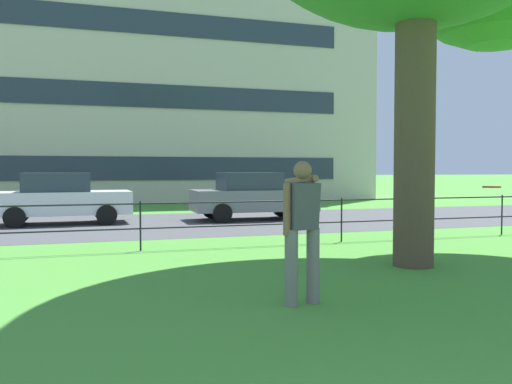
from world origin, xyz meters
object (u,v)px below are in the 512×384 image
(person_thrower, at_px, (302,227))
(frisbee, at_px, (492,187))
(car_grey_far_left, at_px, (253,196))
(apartment_building_background, at_px, (64,76))
(car_white_center, at_px, (61,198))

(person_thrower, relative_size, frisbee, 4.58)
(car_grey_far_left, xyz_separation_m, apartment_building_background, (-6.20, 16.03, 6.21))
(person_thrower, bearing_deg, car_grey_far_left, 75.57)
(person_thrower, bearing_deg, apartment_building_background, 97.31)
(car_white_center, bearing_deg, apartment_building_background, 91.07)
(car_white_center, height_order, apartment_building_background, apartment_building_background)
(person_thrower, relative_size, car_grey_far_left, 0.43)
(person_thrower, bearing_deg, car_white_center, 105.75)
(person_thrower, distance_m, frisbee, 3.59)
(apartment_building_background, bearing_deg, car_white_center, -88.93)
(frisbee, bearing_deg, car_white_center, 122.56)
(frisbee, distance_m, apartment_building_background, 27.49)
(frisbee, height_order, car_grey_far_left, car_grey_far_left)
(frisbee, distance_m, car_white_center, 12.33)
(frisbee, relative_size, apartment_building_background, 0.01)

